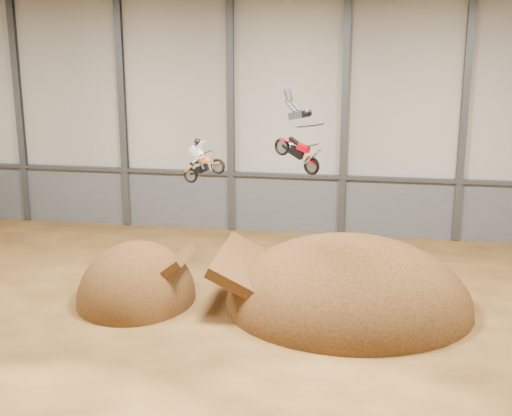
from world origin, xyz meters
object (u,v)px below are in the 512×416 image
Objects in this scene: landing_ramp at (348,307)px; fmx_rider_b at (294,131)px; fmx_rider_a at (206,156)px; takeoff_ramp at (137,299)px.

fmx_rider_b is at bearing -143.82° from landing_ramp.
landing_ramp is at bearing -0.11° from fmx_rider_a.
takeoff_ramp is 2.70× the size of fmx_rider_a.
fmx_rider_b reaches higher than takeoff_ramp.
fmx_rider_a is 6.17m from fmx_rider_b.
fmx_rider_a reaches higher than takeoff_ramp.
fmx_rider_b is at bearing -23.33° from fmx_rider_a.
landing_ramp is at bearing 3.83° from takeoff_ramp.
fmx_rider_b is at bearing -8.33° from takeoff_ramp.
takeoff_ramp is at bearing -176.17° from landing_ramp.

